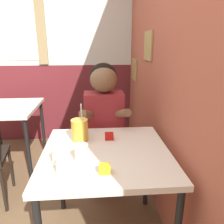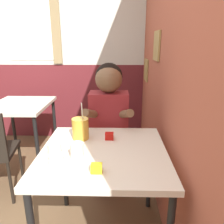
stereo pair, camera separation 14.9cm
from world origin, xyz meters
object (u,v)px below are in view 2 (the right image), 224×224
(background_table, at_px, (21,111))
(person_seated, at_px, (109,126))
(main_table, at_px, (104,161))
(cocktail_pitcher, at_px, (80,129))

(background_table, xyz_separation_m, person_seated, (1.04, -0.54, 0.04))
(main_table, height_order, background_table, same)
(background_table, relative_size, person_seated, 0.60)
(main_table, relative_size, person_seated, 0.66)
(background_table, xyz_separation_m, cocktail_pitcher, (0.85, -0.93, 0.17))
(cocktail_pitcher, bearing_deg, person_seated, 64.17)
(main_table, xyz_separation_m, background_table, (-1.03, 1.12, -0.02))
(main_table, distance_m, cocktail_pitcher, 0.30)
(main_table, bearing_deg, background_table, 132.73)
(person_seated, bearing_deg, main_table, -91.18)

